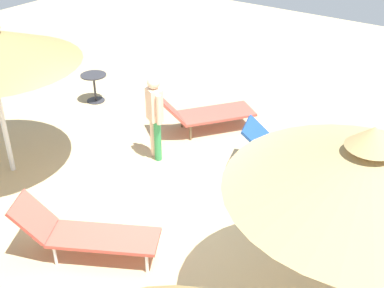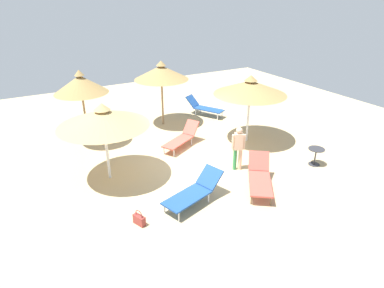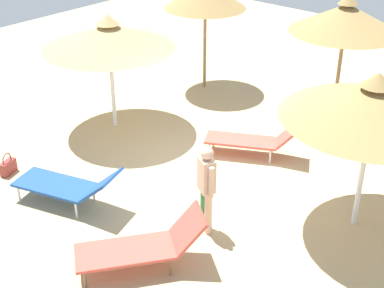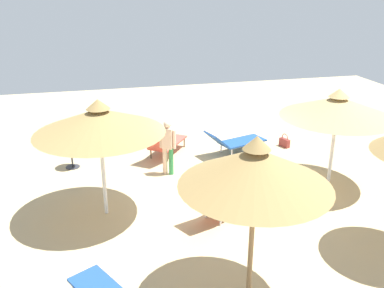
{
  "view_description": "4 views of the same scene",
  "coord_description": "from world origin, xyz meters",
  "px_view_note": "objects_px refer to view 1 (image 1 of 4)",
  "views": [
    {
      "loc": [
        4.01,
        -4.63,
        4.86
      ],
      "look_at": [
        0.53,
        0.27,
        1.35
      ],
      "focal_mm": 46.46,
      "sensor_mm": 36.0,
      "label": 1
    },
    {
      "loc": [
        5.35,
        9.53,
        5.77
      ],
      "look_at": [
        0.19,
        0.36,
        0.86
      ],
      "focal_mm": 30.89,
      "sensor_mm": 36.0,
      "label": 2
    },
    {
      "loc": [
        -5.78,
        7.19,
        5.75
      ],
      "look_at": [
        0.16,
        0.33,
        0.78
      ],
      "focal_mm": 51.17,
      "sensor_mm": 36.0,
      "label": 3
    },
    {
      "loc": [
        -2.99,
        -9.49,
        5.15
      ],
      "look_at": [
        -0.56,
        0.58,
        1.16
      ],
      "focal_mm": 39.85,
      "sensor_mm": 36.0,
      "label": 4
    }
  ],
  "objects_px": {
    "side_table_round": "(94,83)",
    "lounge_chair_back": "(84,232)",
    "lounge_chair_far_left": "(203,112)",
    "lounge_chair_near_right": "(298,152)",
    "person_standing_front": "(155,114)",
    "parasol_umbrella_center": "(367,169)"
  },
  "relations": [
    {
      "from": "lounge_chair_far_left",
      "to": "person_standing_front",
      "type": "height_order",
      "value": "person_standing_front"
    },
    {
      "from": "parasol_umbrella_center",
      "to": "lounge_chair_back",
      "type": "xyz_separation_m",
      "value": [
        -3.26,
        -0.96,
        -1.75
      ]
    },
    {
      "from": "parasol_umbrella_center",
      "to": "person_standing_front",
      "type": "distance_m",
      "value": 4.59
    },
    {
      "from": "parasol_umbrella_center",
      "to": "lounge_chair_near_right",
      "type": "distance_m",
      "value": 3.65
    },
    {
      "from": "lounge_chair_far_left",
      "to": "parasol_umbrella_center",
      "type": "bearing_deg",
      "value": -36.8
    },
    {
      "from": "lounge_chair_back",
      "to": "person_standing_front",
      "type": "xyz_separation_m",
      "value": [
        -0.83,
        2.6,
        0.5
      ]
    },
    {
      "from": "lounge_chair_far_left",
      "to": "lounge_chair_near_right",
      "type": "xyz_separation_m",
      "value": [
        2.21,
        -0.3,
        -0.01
      ]
    },
    {
      "from": "parasol_umbrella_center",
      "to": "lounge_chair_near_right",
      "type": "xyz_separation_m",
      "value": [
        -1.76,
        2.67,
        -1.75
      ]
    },
    {
      "from": "side_table_round",
      "to": "lounge_chair_back",
      "type": "bearing_deg",
      "value": -46.64
    },
    {
      "from": "person_standing_front",
      "to": "lounge_chair_near_right",
      "type": "bearing_deg",
      "value": 23.96
    },
    {
      "from": "lounge_chair_back",
      "to": "side_table_round",
      "type": "bearing_deg",
      "value": 133.36
    },
    {
      "from": "person_standing_front",
      "to": "side_table_round",
      "type": "height_order",
      "value": "person_standing_front"
    },
    {
      "from": "lounge_chair_far_left",
      "to": "person_standing_front",
      "type": "bearing_deg",
      "value": -95.05
    },
    {
      "from": "parasol_umbrella_center",
      "to": "side_table_round",
      "type": "height_order",
      "value": "parasol_umbrella_center"
    },
    {
      "from": "lounge_chair_near_right",
      "to": "side_table_round",
      "type": "xyz_separation_m",
      "value": [
        -4.99,
        0.07,
        0.03
      ]
    },
    {
      "from": "parasol_umbrella_center",
      "to": "lounge_chair_far_left",
      "type": "relative_size",
      "value": 1.45
    },
    {
      "from": "parasol_umbrella_center",
      "to": "side_table_round",
      "type": "distance_m",
      "value": 7.49
    },
    {
      "from": "lounge_chair_far_left",
      "to": "side_table_round",
      "type": "height_order",
      "value": "lounge_chair_far_left"
    },
    {
      "from": "lounge_chair_far_left",
      "to": "person_standing_front",
      "type": "relative_size",
      "value": 1.24
    },
    {
      "from": "lounge_chair_far_left",
      "to": "side_table_round",
      "type": "distance_m",
      "value": 2.79
    },
    {
      "from": "lounge_chair_back",
      "to": "lounge_chair_near_right",
      "type": "bearing_deg",
      "value": 67.59
    },
    {
      "from": "lounge_chair_near_right",
      "to": "side_table_round",
      "type": "distance_m",
      "value": 4.99
    }
  ]
}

